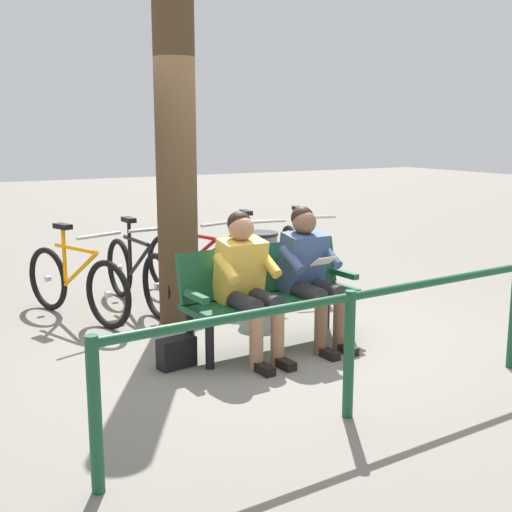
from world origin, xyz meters
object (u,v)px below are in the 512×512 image
at_px(bicycle_black, 252,262).
at_px(bicycle_purple, 194,267).
at_px(person_reading, 309,269).
at_px(person_companion, 247,278).
at_px(bicycle_orange, 303,256).
at_px(bicycle_green, 76,283).
at_px(tree_trunk, 176,153).
at_px(litter_bin, 259,272).
at_px(handbag, 177,353).
at_px(bench, 268,288).
at_px(bicycle_silver, 137,274).

bearing_deg(bicycle_black, bicycle_purple, -88.86).
xyz_separation_m(person_reading, bicycle_black, (-0.46, -1.83, -0.31)).
height_order(person_companion, bicycle_orange, person_companion).
bearing_deg(bicycle_green, person_companion, 7.70).
distance_m(tree_trunk, bicycle_orange, 2.36).
bearing_deg(person_companion, litter_bin, -127.28).
relative_size(person_reading, handbag, 4.00).
relative_size(bench, bicycle_orange, 0.99).
height_order(tree_trunk, bicycle_silver, tree_trunk).
relative_size(person_reading, bicycle_black, 0.72).
relative_size(tree_trunk, bicycle_silver, 1.94).
relative_size(tree_trunk, bicycle_green, 2.03).
xyz_separation_m(person_reading, person_companion, (0.64, 0.03, -0.00)).
distance_m(bench, person_companion, 0.39).
bearing_deg(bicycle_orange, bench, -27.37).
xyz_separation_m(bench, bicycle_silver, (0.56, -1.75, -0.15)).
bearing_deg(litter_bin, tree_trunk, -3.25).
bearing_deg(person_reading, person_companion, -0.05).
xyz_separation_m(person_reading, bicycle_silver, (0.89, -1.90, -0.31)).
relative_size(person_companion, bicycle_silver, 0.71).
height_order(litter_bin, bicycle_purple, bicycle_purple).
relative_size(bench, bicycle_silver, 0.97).
relative_size(bicycle_orange, bicycle_silver, 0.98).
xyz_separation_m(person_companion, handbag, (0.61, -0.05, -0.54)).
xyz_separation_m(person_reading, handbag, (1.25, -0.02, -0.54)).
relative_size(bench, person_companion, 1.35).
bearing_deg(litter_bin, bench, 63.97).
distance_m(tree_trunk, litter_bin, 1.50).
height_order(person_companion, litter_bin, person_companion).
distance_m(person_companion, tree_trunk, 1.56).
bearing_deg(person_companion, bicycle_green, -66.06).
bearing_deg(handbag, person_reading, 179.28).
relative_size(litter_bin, bicycle_black, 0.49).
height_order(person_companion, bicycle_black, person_companion).
height_order(bicycle_silver, bicycle_green, same).
relative_size(bench, person_reading, 1.35).
distance_m(tree_trunk, bicycle_green, 1.63).
height_order(bench, bicycle_purple, bicycle_purple).
bearing_deg(litter_bin, bicycle_silver, -35.95).
height_order(bench, bicycle_black, bicycle_black).
distance_m(person_reading, bicycle_silver, 2.12).
relative_size(handbag, bicycle_silver, 0.18).
height_order(person_companion, tree_trunk, tree_trunk).
height_order(person_reading, litter_bin, person_reading).
bearing_deg(bicycle_silver, tree_trunk, 10.74).
relative_size(bicycle_purple, bicycle_green, 1.02).
bearing_deg(bicycle_silver, bicycle_green, -82.00).
bearing_deg(tree_trunk, bench, 110.34).
xyz_separation_m(person_companion, bicycle_purple, (-0.42, -1.96, -0.30)).
xyz_separation_m(bench, person_reading, (-0.33, 0.15, 0.16)).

